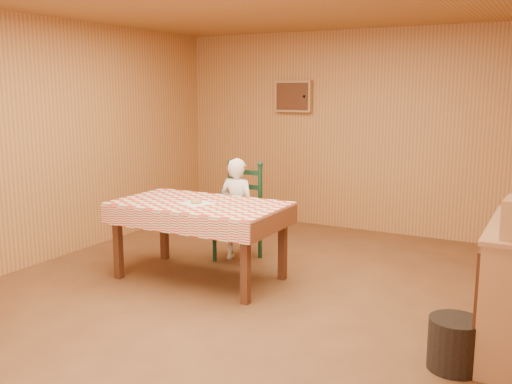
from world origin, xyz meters
TOP-DOWN VIEW (x-y plane):
  - ground at (0.00, 0.00)m, footprint 6.00×6.00m
  - cabin_walls at (-0.00, 0.53)m, footprint 5.10×6.05m
  - dining_table at (-0.68, 0.31)m, footprint 1.66×0.96m
  - ladder_chair at (-0.68, 1.10)m, footprint 0.44×0.40m
  - seated_child at (-0.68, 1.04)m, footprint 0.41×0.27m
  - napkin at (-0.68, 0.26)m, footprint 0.34×0.34m
  - donut at (-0.68, 0.26)m, footprint 0.14×0.14m
  - storage_bin at (1.84, -0.42)m, footprint 0.41×0.41m

SIDE VIEW (x-z plane):
  - ground at x=0.00m, z-range 0.00..0.00m
  - storage_bin at x=1.84m, z-range 0.00..0.35m
  - ladder_chair at x=-0.68m, z-range -0.04..1.04m
  - seated_child at x=-0.68m, z-range 0.00..1.12m
  - dining_table at x=-0.68m, z-range 0.30..1.07m
  - napkin at x=-0.68m, z-range 0.77..0.77m
  - donut at x=-0.68m, z-range 0.77..0.81m
  - cabin_walls at x=0.00m, z-range 0.50..3.15m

